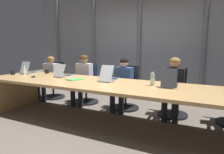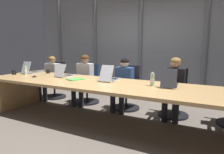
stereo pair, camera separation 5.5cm
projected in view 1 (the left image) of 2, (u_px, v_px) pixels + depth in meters
The scene contains 21 objects.
ground_plane at pixel (104, 123), 3.77m from camera, with size 14.22×14.22×0.00m, color #6B6056.
conference_table at pixel (104, 90), 3.67m from camera, with size 4.96×1.22×0.75m.
curtain_backdrop at pixel (143, 43), 5.45m from camera, with size 7.11×0.17×2.94m.
laptop_left_end at pixel (30, 71), 4.86m from camera, with size 0.24×0.42×0.28m.
laptop_left_mid at pixel (64, 74), 4.37m from camera, with size 0.27×0.44×0.27m.
laptop_center at pixel (110, 77), 3.90m from camera, with size 0.28×0.52×0.30m.
laptop_right_mid at pixel (170, 83), 3.36m from camera, with size 0.29×0.50×0.30m.
office_chair_left_end at pixel (54, 84), 5.56m from camera, with size 0.60×0.60×0.95m.
office_chair_left_mid at pixel (87, 88), 5.09m from camera, with size 0.60×0.61×0.93m.
office_chair_center at pixel (127, 93), 4.61m from camera, with size 0.60×0.60×0.95m.
office_chair_right_mid at pixel (174, 98), 4.16m from camera, with size 0.60×0.60×0.95m.
person_left_end at pixel (49, 75), 5.38m from camera, with size 0.41×0.56×1.12m.
person_left_mid at pixel (83, 76), 4.90m from camera, with size 0.40×0.57×1.18m.
person_center at pixel (122, 81), 4.44m from camera, with size 0.38×0.55×1.13m.
person_right_mid at pixel (173, 84), 3.96m from camera, with size 0.40×0.55×1.18m.
water_bottle_primary at pixel (24, 70), 4.61m from camera, with size 0.07×0.07×0.23m.
water_bottle_secondary at pixel (153, 80), 3.38m from camera, with size 0.07×0.07×0.23m.
coffee_mug_near at pixel (47, 72), 4.83m from camera, with size 0.13×0.08×0.09m.
coffee_mug_far at pixel (13, 72), 4.62m from camera, with size 0.14×0.09×0.11m.
conference_mic_left_side at pixel (33, 76), 4.28m from camera, with size 0.11×0.11×0.04m, color black.
spiral_notepad at pixel (75, 79), 3.97m from camera, with size 0.32×0.36×0.03m.
Camera 1 is at (1.75, -3.14, 1.42)m, focal length 32.97 mm.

